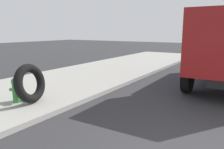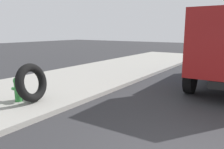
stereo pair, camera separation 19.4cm
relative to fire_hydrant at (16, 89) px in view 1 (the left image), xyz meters
The scene contains 2 objects.
fire_hydrant is the anchor object (origin of this frame).
loose_tire 0.49m from the fire_hydrant, 63.34° to the right, with size 1.18×1.18×0.25m, color black.
Camera 1 is at (-3.56, -0.40, 2.29)m, focal length 35.66 mm.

